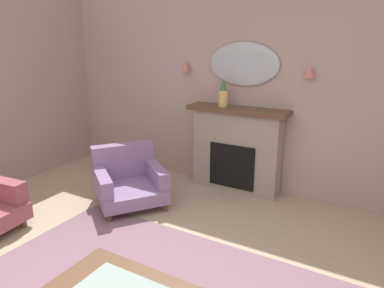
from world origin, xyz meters
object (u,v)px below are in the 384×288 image
Objects in this scene: wall_mirror at (243,64)px; wall_sconce_left at (186,66)px; armchair_in_corner at (128,179)px; fireplace at (236,150)px; wall_sconce_right at (309,71)px; mantel_vase_centre at (223,94)px.

wall_mirror is 0.85m from wall_sconce_left.
armchair_in_corner is (-0.18, -1.14, -1.35)m from wall_sconce_left.
fireplace is 1.49m from armchair_in_corner.
wall_sconce_left is 1.78m from armchair_in_corner.
wall_sconce_right reaches higher than fireplace.
wall_mirror is (0.20, 0.17, 0.38)m from mantel_vase_centre.
mantel_vase_centre is at bearing -173.48° from wall_sconce_right.
wall_sconce_left reaches higher than armchair_in_corner.
wall_sconce_right is (1.05, 0.12, 0.33)m from mantel_vase_centre.
mantel_vase_centre is 1.11m from wall_sconce_right.
mantel_vase_centre is at bearing -10.46° from wall_sconce_left.
fireplace is 3.63× the size of mantel_vase_centre.
wall_mirror is 6.86× the size of wall_sconce_left.
wall_mirror is at bearing 3.37° from wall_sconce_left.
armchair_in_corner is at bearing -130.92° from wall_mirror.
wall_sconce_right is 2.58m from armchair_in_corner.
wall_mirror is at bearing 40.36° from mantel_vase_centre.
fireplace is 1.20× the size of armchair_in_corner.
fireplace is at bearing 45.46° from armchair_in_corner.
armchair_in_corner is at bearing -134.54° from fireplace.
wall_sconce_right is at bearing 31.19° from armchair_in_corner.
wall_sconce_left is at bearing 81.02° from armchair_in_corner.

